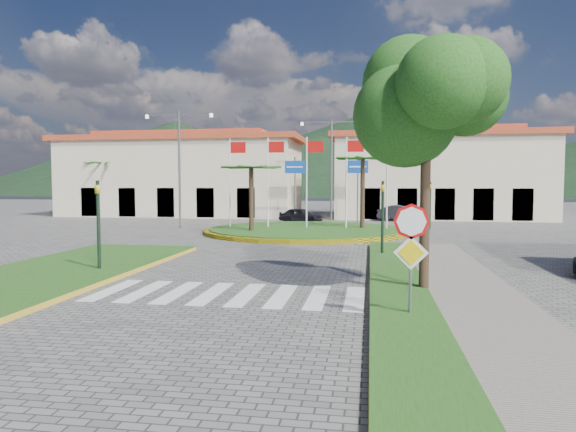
# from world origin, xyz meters

# --- Properties ---
(ground) EXTENTS (160.00, 160.00, 0.00)m
(ground) POSITION_xyz_m (0.00, 0.00, 0.00)
(ground) COLOR #585553
(ground) RESTS_ON ground
(sidewalk_right) EXTENTS (4.00, 28.00, 0.15)m
(sidewalk_right) POSITION_xyz_m (6.00, 2.00, 0.07)
(sidewalk_right) COLOR gray
(sidewalk_right) RESTS_ON ground
(verge_right) EXTENTS (1.60, 28.00, 0.18)m
(verge_right) POSITION_xyz_m (4.80, 2.00, 0.09)
(verge_right) COLOR #204A15
(verge_right) RESTS_ON ground
(median_left) EXTENTS (5.00, 14.00, 0.18)m
(median_left) POSITION_xyz_m (-6.50, 6.00, 0.09)
(median_left) COLOR #204A15
(median_left) RESTS_ON ground
(crosswalk) EXTENTS (8.00, 3.00, 0.01)m
(crosswalk) POSITION_xyz_m (0.00, 4.00, 0.01)
(crosswalk) COLOR silver
(crosswalk) RESTS_ON ground
(roundabout_island) EXTENTS (12.70, 12.70, 6.00)m
(roundabout_island) POSITION_xyz_m (0.00, 22.00, 0.17)
(roundabout_island) COLOR yellow
(roundabout_island) RESTS_ON ground
(stop_sign) EXTENTS (0.80, 0.11, 2.65)m
(stop_sign) POSITION_xyz_m (4.90, 1.96, 1.79)
(stop_sign) COLOR slate
(stop_sign) RESTS_ON ground
(deciduous_tree) EXTENTS (3.60, 3.60, 6.80)m
(deciduous_tree) POSITION_xyz_m (5.50, 5.00, 5.18)
(deciduous_tree) COLOR black
(deciduous_tree) RESTS_ON ground
(traffic_light_left) EXTENTS (0.15, 0.18, 3.20)m
(traffic_light_left) POSITION_xyz_m (-5.20, 6.50, 1.94)
(traffic_light_left) COLOR black
(traffic_light_left) RESTS_ON ground
(traffic_light_right) EXTENTS (0.15, 0.18, 3.20)m
(traffic_light_right) POSITION_xyz_m (4.50, 12.00, 1.94)
(traffic_light_right) COLOR black
(traffic_light_right) RESTS_ON ground
(traffic_light_far) EXTENTS (0.18, 0.15, 3.20)m
(traffic_light_far) POSITION_xyz_m (8.00, 26.00, 1.94)
(traffic_light_far) COLOR black
(traffic_light_far) RESTS_ON ground
(direction_sign_west) EXTENTS (1.60, 0.14, 5.20)m
(direction_sign_west) POSITION_xyz_m (-2.00, 30.97, 3.53)
(direction_sign_west) COLOR slate
(direction_sign_west) RESTS_ON ground
(direction_sign_east) EXTENTS (1.60, 0.14, 5.20)m
(direction_sign_east) POSITION_xyz_m (3.00, 30.97, 3.53)
(direction_sign_east) COLOR slate
(direction_sign_east) RESTS_ON ground
(street_lamp_centre) EXTENTS (4.80, 0.16, 8.00)m
(street_lamp_centre) POSITION_xyz_m (1.00, 30.00, 4.50)
(street_lamp_centre) COLOR slate
(street_lamp_centre) RESTS_ON ground
(street_lamp_west) EXTENTS (4.80, 0.16, 8.00)m
(street_lamp_west) POSITION_xyz_m (-9.00, 24.00, 4.50)
(street_lamp_west) COLOR slate
(street_lamp_west) RESTS_ON ground
(building_left) EXTENTS (23.32, 9.54, 8.05)m
(building_left) POSITION_xyz_m (-14.00, 38.00, 3.90)
(building_left) COLOR beige
(building_left) RESTS_ON ground
(building_right) EXTENTS (19.08, 9.54, 8.05)m
(building_right) POSITION_xyz_m (10.00, 38.00, 3.90)
(building_right) COLOR beige
(building_right) RESTS_ON ground
(hill_far_west) EXTENTS (140.00, 140.00, 22.00)m
(hill_far_west) POSITION_xyz_m (-55.00, 140.00, 11.00)
(hill_far_west) COLOR black
(hill_far_west) RESTS_ON ground
(hill_far_mid) EXTENTS (180.00, 180.00, 30.00)m
(hill_far_mid) POSITION_xyz_m (15.00, 160.00, 15.00)
(hill_far_mid) COLOR black
(hill_far_mid) RESTS_ON ground
(hill_near_back) EXTENTS (110.00, 110.00, 16.00)m
(hill_near_back) POSITION_xyz_m (-10.00, 130.00, 8.00)
(hill_near_back) COLOR black
(hill_near_back) RESTS_ON ground
(white_van) EXTENTS (4.96, 2.79, 1.31)m
(white_van) POSITION_xyz_m (-14.60, 35.64, 0.65)
(white_van) COLOR silver
(white_van) RESTS_ON ground
(car_dark_a) EXTENTS (3.75, 2.62, 1.19)m
(car_dark_a) POSITION_xyz_m (-1.38, 30.00, 0.59)
(car_dark_a) COLOR black
(car_dark_a) RESTS_ON ground
(car_dark_b) EXTENTS (4.03, 1.54, 1.31)m
(car_dark_b) POSITION_xyz_m (6.51, 33.34, 0.65)
(car_dark_b) COLOR black
(car_dark_b) RESTS_ON ground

